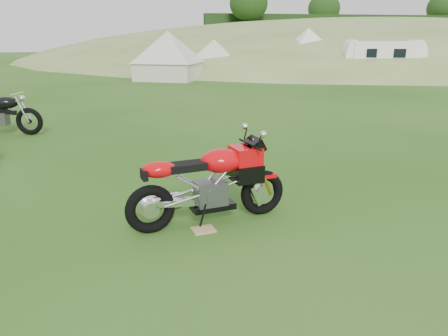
{
  "coord_description": "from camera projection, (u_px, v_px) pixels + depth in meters",
  "views": [
    {
      "loc": [
        -0.85,
        -5.23,
        2.26
      ],
      "look_at": [
        0.25,
        0.4,
        0.51
      ],
      "focal_mm": 35.0,
      "sensor_mm": 36.0,
      "label": 1
    }
  ],
  "objects": [
    {
      "name": "tent_left",
      "position": [
        169.0,
        55.0,
        22.6
      ],
      "size": [
        3.86,
        3.86,
        2.53
      ],
      "primitive_type": null,
      "rotation": [
        0.0,
        0.0,
        -0.42
      ],
      "color": "beige",
      "rests_on": "ground"
    },
    {
      "name": "caravan",
      "position": [
        382.0,
        59.0,
        23.7
      ],
      "size": [
        4.56,
        2.9,
        1.97
      ],
      "primitive_type": null,
      "rotation": [
        0.0,
        0.0,
        -0.26
      ],
      "color": "white",
      "rests_on": "ground"
    },
    {
      "name": "plywood_board",
      "position": [
        204.0,
        230.0,
        5.27
      ],
      "size": [
        0.3,
        0.26,
        0.02
      ],
      "primitive_type": "cube",
      "rotation": [
        0.0,
        0.0,
        0.17
      ],
      "color": "tan",
      "rests_on": "ground"
    },
    {
      "name": "ground",
      "position": [
        211.0,
        215.0,
        5.72
      ],
      "size": [
        120.0,
        120.0,
        0.0
      ],
      "primitive_type": "plane",
      "color": "#204B10",
      "rests_on": "ground"
    },
    {
      "name": "tent_right",
      "position": [
        307.0,
        51.0,
        26.77
      ],
      "size": [
        3.08,
        3.08,
        2.65
      ],
      "primitive_type": null,
      "rotation": [
        0.0,
        0.0,
        0.01
      ],
      "color": "silver",
      "rests_on": "ground"
    },
    {
      "name": "sport_motorcycle",
      "position": [
        209.0,
        178.0,
        5.32
      ],
      "size": [
        2.03,
        0.88,
        1.18
      ],
      "primitive_type": null,
      "rotation": [
        0.0,
        0.0,
        0.2
      ],
      "color": "red",
      "rests_on": "ground"
    },
    {
      "name": "hillside",
      "position": [
        368.0,
        56.0,
        47.66
      ],
      "size": [
        80.0,
        64.0,
        8.0
      ],
      "primitive_type": "ellipsoid",
      "color": "olive",
      "rests_on": "ground"
    },
    {
      "name": "tent_mid",
      "position": [
        214.0,
        55.0,
        25.79
      ],
      "size": [
        3.11,
        3.11,
        2.23
      ],
      "primitive_type": null,
      "rotation": [
        0.0,
        0.0,
        -0.23
      ],
      "color": "beige",
      "rests_on": "ground"
    },
    {
      "name": "hedgerow",
      "position": [
        368.0,
        56.0,
        47.66
      ],
      "size": [
        36.0,
        1.2,
        8.6
      ],
      "primitive_type": null,
      "color": "black",
      "rests_on": "ground"
    }
  ]
}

